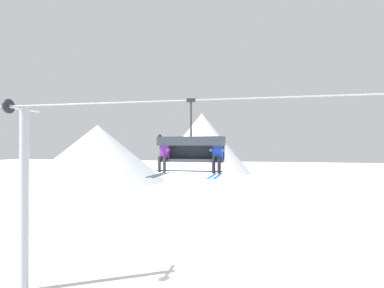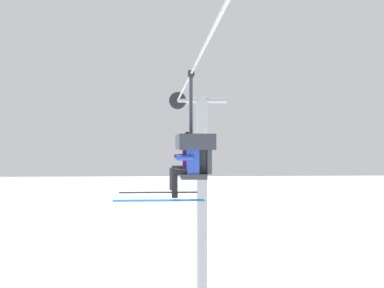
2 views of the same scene
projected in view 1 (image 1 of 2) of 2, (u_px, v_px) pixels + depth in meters
mountain_peak_west at (98, 153)px, 50.04m from camera, size 22.53×22.53×9.42m
mountain_peak_central at (202, 143)px, 65.77m from camera, size 21.21×21.21×13.02m
lift_tower_near at (24, 193)px, 12.38m from camera, size 0.36×1.88×7.85m
lift_cable at (231, 99)px, 9.78m from camera, size 19.27×0.05×0.05m
chairlift_chair at (191, 145)px, 10.14m from camera, size 2.24×0.74×2.44m
skier_purple at (164, 153)px, 10.13m from camera, size 0.48×1.70×1.34m
skier_blue at (217, 154)px, 9.73m from camera, size 0.46×1.70×1.23m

